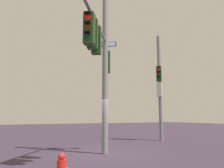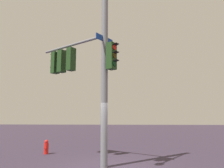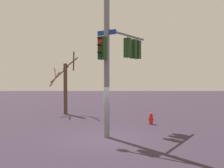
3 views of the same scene
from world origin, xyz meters
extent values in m
plane|color=#342938|center=(0.00, 0.00, 0.00)|extent=(80.00, 80.00, 0.00)
cylinder|color=slate|center=(0.08, 0.27, 4.06)|extent=(0.28, 0.28, 8.12)
cylinder|color=slate|center=(1.22, 1.94, 5.35)|extent=(2.36, 3.40, 0.12)
cube|color=#1E3D19|center=(1.24, 1.97, 4.65)|extent=(0.46, 0.45, 1.10)
cylinder|color=red|center=(1.33, 2.11, 4.99)|extent=(0.20, 0.14, 0.22)
cube|color=black|center=(1.37, 2.18, 5.11)|extent=(0.26, 0.25, 0.06)
cylinder|color=#352504|center=(1.33, 2.11, 4.65)|extent=(0.20, 0.14, 0.22)
cube|color=black|center=(1.37, 2.18, 4.77)|extent=(0.26, 0.25, 0.06)
cylinder|color=black|center=(1.33, 2.11, 4.31)|extent=(0.20, 0.14, 0.22)
cube|color=black|center=(1.37, 2.18, 4.43)|extent=(0.26, 0.25, 0.06)
cylinder|color=slate|center=(1.24, 1.97, 5.27)|extent=(0.04, 0.04, 0.15)
cube|color=#1E3D19|center=(1.62, 2.53, 4.65)|extent=(0.46, 0.44, 1.10)
cylinder|color=red|center=(1.71, 2.68, 4.99)|extent=(0.20, 0.14, 0.22)
cube|color=black|center=(1.74, 2.74, 5.11)|extent=(0.26, 0.25, 0.06)
cylinder|color=#352504|center=(1.71, 2.68, 4.65)|extent=(0.20, 0.14, 0.22)
cube|color=black|center=(1.74, 2.74, 4.77)|extent=(0.26, 0.25, 0.06)
cylinder|color=black|center=(1.71, 2.68, 4.31)|extent=(0.20, 0.14, 0.22)
cube|color=black|center=(1.74, 2.74, 4.43)|extent=(0.26, 0.25, 0.06)
cylinder|color=slate|center=(1.62, 2.53, 5.27)|extent=(0.04, 0.04, 0.15)
cube|color=#1E3D19|center=(1.90, 2.94, 4.65)|extent=(0.47, 0.46, 1.10)
cylinder|color=red|center=(2.00, 3.07, 4.99)|extent=(0.19, 0.16, 0.22)
cube|color=black|center=(2.04, 3.14, 5.11)|extent=(0.26, 0.25, 0.06)
cylinder|color=#352504|center=(2.00, 3.07, 4.65)|extent=(0.19, 0.16, 0.22)
cube|color=black|center=(2.04, 3.14, 4.77)|extent=(0.26, 0.25, 0.06)
cylinder|color=black|center=(2.00, 3.07, 4.31)|extent=(0.19, 0.16, 0.22)
cube|color=black|center=(2.04, 3.14, 4.43)|extent=(0.26, 0.25, 0.06)
cylinder|color=slate|center=(1.90, 2.94, 5.27)|extent=(0.04, 0.04, 0.15)
cube|color=#1E3D19|center=(-0.12, -0.03, 4.39)|extent=(0.47, 0.45, 1.10)
cylinder|color=red|center=(-0.21, -0.17, 4.73)|extent=(0.20, 0.15, 0.22)
cube|color=black|center=(-0.25, -0.23, 4.85)|extent=(0.26, 0.25, 0.06)
cylinder|color=#352504|center=(-0.21, -0.17, 4.39)|extent=(0.20, 0.15, 0.22)
cube|color=black|center=(-0.25, -0.23, 4.51)|extent=(0.26, 0.25, 0.06)
cylinder|color=black|center=(-0.21, -0.17, 4.05)|extent=(0.20, 0.15, 0.22)
cube|color=black|center=(-0.25, -0.23, 4.17)|extent=(0.26, 0.25, 0.06)
cube|color=navy|center=(0.08, 0.27, 5.19)|extent=(0.93, 0.63, 0.24)
cube|color=white|center=(0.09, 0.28, 5.19)|extent=(0.84, 0.56, 0.18)
cylinder|color=brown|center=(-3.34, 7.83, 2.04)|extent=(0.30, 0.30, 4.07)
cylinder|color=brown|center=(-3.05, 8.48, 4.11)|extent=(1.39, 0.70, 1.03)
cylinder|color=brown|center=(-2.69, 7.95, 4.26)|extent=(0.35, 1.40, 1.48)
cylinder|color=brown|center=(-4.22, 8.02, 2.86)|extent=(0.50, 1.83, 1.20)
cylinder|color=brown|center=(-3.92, 8.45, 3.23)|extent=(1.35, 1.28, 1.43)
cylinder|color=brown|center=(-4.11, 7.60, 3.36)|extent=(0.58, 1.61, 0.84)
cylinder|color=red|center=(2.85, 3.56, 0.28)|extent=(0.24, 0.24, 0.55)
sphere|color=red|center=(2.85, 3.56, 0.63)|extent=(0.20, 0.20, 0.20)
cylinder|color=red|center=(2.71, 3.56, 0.30)|extent=(0.10, 0.09, 0.09)
cylinder|color=red|center=(2.99, 3.56, 0.30)|extent=(0.10, 0.09, 0.09)
camera|label=1|loc=(4.31, 9.54, 1.71)|focal=34.66mm
camera|label=2|loc=(-8.64, -0.51, 1.99)|focal=34.63mm
camera|label=3|loc=(0.24, -11.86, 3.01)|focal=39.24mm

